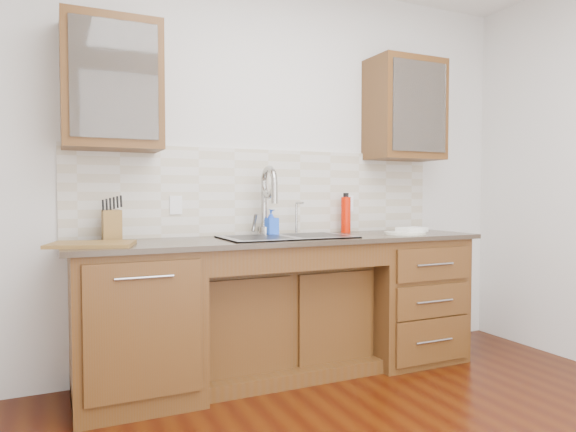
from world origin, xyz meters
name	(u,v)px	position (x,y,z in m)	size (l,w,h in m)	color
wall_back	(265,172)	(0.00, 1.80, 1.35)	(4.00, 0.10, 2.70)	silver
base_cabinet_left	(136,324)	(-0.95, 1.44, 0.44)	(0.70, 0.62, 0.88)	#593014
base_cabinet_center	(280,319)	(0.00, 1.53, 0.35)	(1.20, 0.44, 0.70)	#593014
base_cabinet_right	(404,297)	(0.95, 1.44, 0.44)	(0.70, 0.62, 0.88)	#593014
countertop	(286,240)	(0.00, 1.43, 0.90)	(2.70, 0.65, 0.03)	#84705B
backsplash	(268,192)	(0.00, 1.74, 1.21)	(2.70, 0.02, 0.59)	beige
sink	(287,251)	(0.00, 1.41, 0.83)	(0.84, 0.46, 0.19)	#9E9EA5
faucet	(264,206)	(-0.07, 1.64, 1.11)	(0.04, 0.04, 0.40)	#999993
filter_tap	(296,217)	(0.18, 1.65, 1.03)	(0.02, 0.02, 0.24)	#999993
upper_cabinet_left	(112,85)	(-1.05, 1.58, 1.83)	(0.55, 0.34, 0.75)	#593014
upper_cabinet_right	(405,110)	(1.05, 1.58, 1.83)	(0.55, 0.34, 0.75)	#593014
outlet_left	(176,205)	(-0.65, 1.73, 1.12)	(0.08, 0.01, 0.12)	white
outlet_right	(348,204)	(0.65, 1.73, 1.12)	(0.08, 0.01, 0.12)	white
soap_bottle	(271,222)	(-0.03, 1.61, 1.00)	(0.08, 0.08, 0.18)	blue
water_bottle	(346,215)	(0.58, 1.64, 1.04)	(0.07, 0.07, 0.26)	red
plate	(405,233)	(0.87, 1.33, 0.92)	(0.29, 0.29, 0.02)	beige
dish_towel	(412,229)	(0.95, 1.35, 0.94)	(0.19, 0.14, 0.03)	white
knife_block	(112,226)	(-1.06, 1.58, 1.00)	(0.10, 0.17, 0.19)	#9E6E3B
cutting_board	(92,244)	(-1.19, 1.35, 0.92)	(0.43, 0.30, 0.02)	olive
cup_left_a	(99,93)	(-1.12, 1.58, 1.77)	(0.12, 0.12, 0.10)	white
cup_left_b	(135,97)	(-0.92, 1.58, 1.77)	(0.09, 0.09, 0.08)	white
cup_right_a	(390,116)	(0.92, 1.58, 1.77)	(0.11, 0.11, 0.09)	silver
cup_right_b	(412,117)	(1.12, 1.58, 1.77)	(0.11, 0.11, 0.10)	silver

